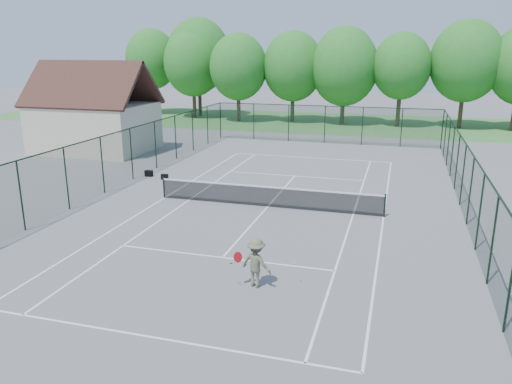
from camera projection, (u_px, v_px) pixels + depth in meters
ground at (267, 207)px, 24.20m from camera, size 140.00×140.00×0.00m
grass_far at (342, 123)px, 51.90m from camera, size 80.00×16.00×0.01m
court_lines at (267, 207)px, 24.20m from camera, size 11.05×23.85×0.01m
tennis_net at (268, 195)px, 24.04m from camera, size 11.08×0.08×1.10m
fence_enclosure at (268, 176)px, 23.77m from camera, size 18.05×36.05×3.02m
utility_building at (94, 109)px, 36.87m from camera, size 8.60×6.27×6.63m
tree_line_far at (344, 64)px, 50.25m from camera, size 39.40×6.40×9.70m
sports_bag_a at (149, 173)px, 30.00m from camera, size 0.48×0.32×0.36m
sports_bag_b at (165, 177)px, 29.29m from camera, size 0.44×0.32×0.31m
tennis_player at (256, 263)px, 15.87m from camera, size 2.07×0.93×1.62m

